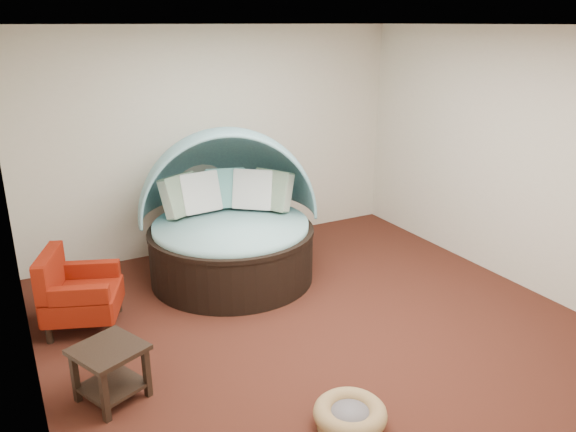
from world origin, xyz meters
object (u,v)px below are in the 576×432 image
side_table (110,366)px  canopy_daybed (229,210)px  pet_basket (350,416)px  red_armchair (77,293)px

side_table → canopy_daybed: bearing=44.8°
canopy_daybed → side_table: size_ratio=3.75×
pet_basket → side_table: size_ratio=1.00×
canopy_daybed → side_table: canopy_daybed is taller
red_armchair → pet_basket: bearing=-37.2°
canopy_daybed → red_armchair: size_ratio=2.72×
red_armchair → side_table: bearing=-66.7°
red_armchair → side_table: (0.05, -1.28, -0.07)m
pet_basket → side_table: bearing=141.4°
side_table → pet_basket: bearing=-38.6°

